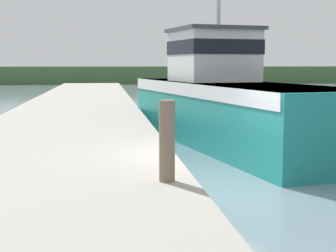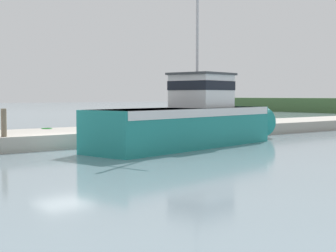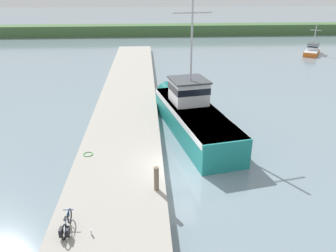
# 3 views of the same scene
# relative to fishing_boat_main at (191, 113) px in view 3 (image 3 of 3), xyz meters

# --- Properties ---
(ground_plane) EXTENTS (320.00, 320.00, 0.00)m
(ground_plane) POSITION_rel_fishing_boat_main_xyz_m (-1.78, -6.54, -1.39)
(ground_plane) COLOR gray
(dock_pier) EXTENTS (5.22, 80.00, 0.74)m
(dock_pier) POSITION_rel_fishing_boat_main_xyz_m (-5.09, -6.54, -1.02)
(dock_pier) COLOR #A39E93
(dock_pier) RESTS_ON ground_plane
(far_shoreline) EXTENTS (180.00, 5.00, 2.25)m
(far_shoreline) POSITION_rel_fishing_boat_main_xyz_m (28.22, 51.89, -0.26)
(far_shoreline) COLOR #426638
(far_shoreline) RESTS_ON ground_plane
(fishing_boat_main) EXTENTS (5.32, 13.89, 10.12)m
(fishing_boat_main) POSITION_rel_fishing_boat_main_xyz_m (0.00, 0.00, 0.00)
(fishing_boat_main) COLOR teal
(fishing_boat_main) RESTS_ON ground_plane
(boat_red_outer) EXTENTS (4.62, 6.10, 4.45)m
(boat_red_outer) POSITION_rel_fishing_boat_main_xyz_m (23.44, 28.45, -0.74)
(boat_red_outer) COLOR orange
(boat_red_outer) RESTS_ON ground_plane
(bicycle_touring) EXTENTS (0.44, 1.65, 0.71)m
(bicycle_touring) POSITION_rel_fishing_boat_main_xyz_m (-6.83, -11.75, -0.32)
(bicycle_touring) COLOR black
(bicycle_touring) RESTS_ON dock_pier
(mooring_post) EXTENTS (0.25, 0.25, 1.29)m
(mooring_post) POSITION_rel_fishing_boat_main_xyz_m (-2.96, -8.90, 0.00)
(mooring_post) COLOR #756651
(mooring_post) RESTS_ON dock_pier
(hose_coil) EXTENTS (0.60, 0.60, 0.04)m
(hose_coil) POSITION_rel_fishing_boat_main_xyz_m (-7.00, -4.88, -0.62)
(hose_coil) COLOR green
(hose_coil) RESTS_ON dock_pier
(water_bottle_on_curb) EXTENTS (0.07, 0.07, 0.26)m
(water_bottle_on_curb) POSITION_rel_fishing_boat_main_xyz_m (-5.78, -11.96, -0.51)
(water_bottle_on_curb) COLOR silver
(water_bottle_on_curb) RESTS_ON dock_pier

